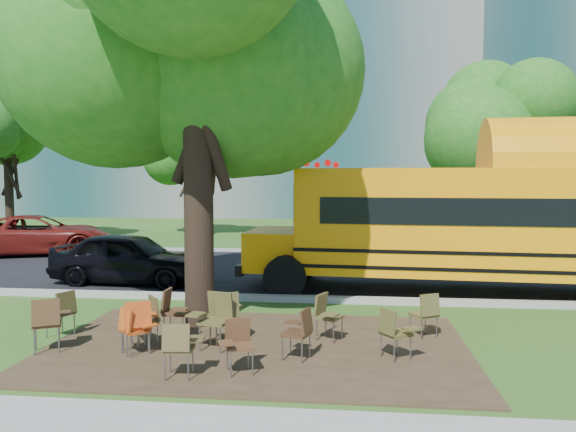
# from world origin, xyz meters

# --- Properties ---
(ground) EXTENTS (160.00, 160.00, 0.00)m
(ground) POSITION_xyz_m (0.00, 0.00, 0.00)
(ground) COLOR #285219
(ground) RESTS_ON ground
(dirt_patch) EXTENTS (7.00, 4.50, 0.03)m
(dirt_patch) POSITION_xyz_m (1.00, -0.50, 0.01)
(dirt_patch) COLOR #382819
(dirt_patch) RESTS_ON ground
(asphalt_road) EXTENTS (80.00, 8.00, 0.04)m
(asphalt_road) POSITION_xyz_m (0.00, 7.00, 0.02)
(asphalt_road) COLOR black
(asphalt_road) RESTS_ON ground
(kerb_near) EXTENTS (80.00, 0.25, 0.14)m
(kerb_near) POSITION_xyz_m (0.00, 3.00, 0.07)
(kerb_near) COLOR gray
(kerb_near) RESTS_ON ground
(kerb_far) EXTENTS (80.00, 0.25, 0.14)m
(kerb_far) POSITION_xyz_m (0.00, 11.10, 0.07)
(kerb_far) COLOR gray
(kerb_far) RESTS_ON ground
(building_main) EXTENTS (38.00, 16.00, 22.00)m
(building_main) POSITION_xyz_m (-8.00, 36.00, 11.00)
(building_main) COLOR slate
(building_main) RESTS_ON ground
(bg_tree_0) EXTENTS (5.20, 5.20, 7.18)m
(bg_tree_0) POSITION_xyz_m (-12.00, 13.00, 4.57)
(bg_tree_0) COLOR black
(bg_tree_0) RESTS_ON ground
(bg_tree_2) EXTENTS (4.80, 4.80, 6.62)m
(bg_tree_2) POSITION_xyz_m (-5.00, 16.00, 4.21)
(bg_tree_2) COLOR black
(bg_tree_2) RESTS_ON ground
(bg_tree_3) EXTENTS (5.60, 5.60, 7.84)m
(bg_tree_3) POSITION_xyz_m (8.00, 14.00, 5.03)
(bg_tree_3) COLOR black
(bg_tree_3) RESTS_ON ground
(main_tree) EXTENTS (7.20, 7.20, 9.77)m
(main_tree) POSITION_xyz_m (-0.34, 0.79, 6.15)
(main_tree) COLOR black
(main_tree) RESTS_ON ground
(school_bus) EXTENTS (12.69, 3.63, 3.06)m
(school_bus) POSITION_xyz_m (6.81, 4.19, 1.77)
(school_bus) COLOR orange
(school_bus) RESTS_ON ground
(chair_0) EXTENTS (0.62, 0.74, 0.92)m
(chair_0) POSITION_xyz_m (-2.32, -1.18, 0.57)
(chair_0) COLOR #452F18
(chair_0) RESTS_ON ground
(chair_1) EXTENTS (0.67, 0.53, 0.78)m
(chair_1) POSITION_xyz_m (-0.90, -1.17, 0.48)
(chair_1) COLOR #B34813
(chair_1) RESTS_ON ground
(chair_2) EXTENTS (0.60, 0.75, 0.90)m
(chair_2) POSITION_xyz_m (-0.84, -1.09, 0.56)
(chair_2) COLOR #C04514
(chair_2) RESTS_ON ground
(chair_3) EXTENTS (0.72, 0.56, 0.95)m
(chair_3) POSITION_xyz_m (0.33, -0.71, 0.59)
(chair_3) COLOR #4B4720
(chair_3) RESTS_ON ground
(chair_4) EXTENTS (0.55, 0.53, 0.84)m
(chair_4) POSITION_xyz_m (0.16, -2.12, 0.52)
(chair_4) COLOR #4B4020
(chair_4) RESTS_ON ground
(chair_5) EXTENTS (0.55, 0.62, 0.80)m
(chair_5) POSITION_xyz_m (0.92, -1.79, 0.50)
(chair_5) COLOR #4E311B
(chair_5) RESTS_ON ground
(chair_6) EXTENTS (0.51, 0.65, 0.83)m
(chair_6) POSITION_xyz_m (1.77, -1.11, 0.51)
(chair_6) COLOR #3D2616
(chair_6) RESTS_ON ground
(chair_7) EXTENTS (0.69, 0.55, 0.82)m
(chair_7) POSITION_xyz_m (3.23, -0.97, 0.51)
(chair_7) COLOR #49451F
(chair_7) RESTS_ON ground
(chair_8) EXTENTS (0.54, 0.68, 0.84)m
(chair_8) POSITION_xyz_m (-2.54, -0.28, 0.52)
(chair_8) COLOR #45431E
(chair_8) RESTS_ON ground
(chair_9) EXTENTS (0.72, 0.57, 0.85)m
(chair_9) POSITION_xyz_m (-0.86, -0.64, 0.53)
(chair_9) COLOR brown
(chair_9) RESTS_ON ground
(chair_10) EXTENTS (0.51, 0.57, 0.87)m
(chair_10) POSITION_xyz_m (-0.58, -0.10, 0.54)
(chair_10) COLOR #452A18
(chair_10) RESTS_ON ground
(chair_11) EXTENTS (0.62, 0.76, 0.92)m
(chair_11) POSITION_xyz_m (0.44, -0.39, 0.57)
(chair_11) COLOR #4C4621
(chair_11) RESTS_ON ground
(chair_12) EXTENTS (0.54, 0.68, 0.83)m
(chair_12) POSITION_xyz_m (2.14, -0.03, 0.51)
(chair_12) COLOR brown
(chair_12) RESTS_ON ground
(chair_13) EXTENTS (0.56, 0.68, 0.83)m
(chair_13) POSITION_xyz_m (3.89, 0.32, 0.51)
(chair_13) COLOR brown
(chair_13) RESTS_ON ground
(black_car) EXTENTS (4.22, 1.93, 1.40)m
(black_car) POSITION_xyz_m (-3.30, 4.64, 0.70)
(black_car) COLOR black
(black_car) RESTS_ON ground
(bg_car_red) EXTENTS (5.82, 4.20, 1.47)m
(bg_car_red) POSITION_xyz_m (-8.80, 9.69, 0.73)
(bg_car_red) COLOR #611510
(bg_car_red) RESTS_ON ground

